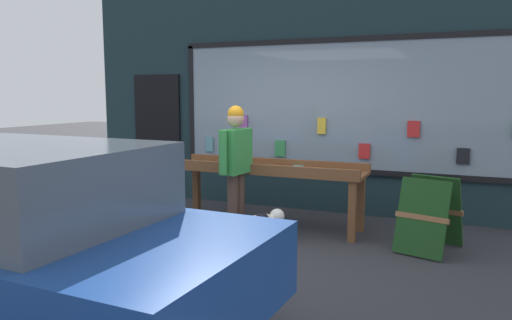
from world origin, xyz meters
The scene contains 7 objects.
ground_plane centered at (0.00, 0.00, 0.00)m, with size 40.00×40.00×0.00m, color #2D2D33.
shopfront_facade centered at (0.02, 2.39, 1.73)m, with size 7.25×0.29×3.49m.
display_table_main centered at (0.00, 1.15, 0.72)m, with size 2.64×0.69×0.89m.
person_browsing centered at (-0.21, 0.66, 0.95)m, with size 0.27×0.65×1.64m.
small_dog centered at (0.29, 0.37, 0.28)m, with size 0.41×0.53×0.41m.
sandwich_board_sign centered at (2.10, 0.94, 0.43)m, with size 0.73×0.86×0.83m.
parked_car centered at (-0.75, -2.32, 0.74)m, with size 4.20×2.02×1.41m.
Camera 1 is at (2.51, -4.92, 1.79)m, focal length 35.00 mm.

